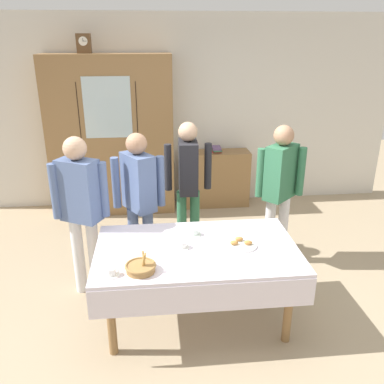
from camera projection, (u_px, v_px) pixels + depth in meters
ground_plane at (194, 304)px, 3.84m from camera, size 12.00×12.00×0.00m
back_wall at (175, 113)px, 5.81m from camera, size 6.40×0.10×2.70m
dining_table at (197, 260)px, 3.40m from camera, size 1.70×1.01×0.72m
wall_cabinet at (111, 137)px, 5.54m from camera, size 1.69×0.46×2.18m
mantel_clock at (84, 43)px, 5.08m from camera, size 0.18×0.11×0.24m
bookshelf_low at (216, 178)px, 5.98m from camera, size 0.97×0.35×0.82m
book_stack at (216, 149)px, 5.82m from camera, size 0.16×0.22×0.07m
tea_cup_mid_right at (182, 245)px, 3.38m from camera, size 0.13×0.13×0.06m
tea_cup_back_edge at (111, 272)px, 2.99m from camera, size 0.13×0.13×0.06m
tea_cup_front_edge at (194, 232)px, 3.60m from camera, size 0.13×0.13×0.06m
bread_basket at (141, 267)px, 3.04m from camera, size 0.24×0.24×0.16m
pastry_plate at (241, 244)px, 3.43m from camera, size 0.28×0.28×0.05m
spoon_front_edge at (122, 245)px, 3.43m from camera, size 0.12×0.02×0.01m
spoon_far_left at (287, 258)px, 3.23m from camera, size 0.12×0.02×0.01m
spoon_back_edge at (215, 235)px, 3.61m from camera, size 0.12×0.02×0.01m
person_beside_shelf at (188, 177)px, 4.44m from camera, size 0.52×0.37×1.55m
person_behind_table_left at (280, 183)px, 4.25m from camera, size 0.52×0.39×1.56m
person_near_right_end at (139, 193)px, 4.01m from camera, size 0.52×0.41×1.54m
person_by_cabinet at (81, 202)px, 3.72m from camera, size 0.52×0.35×1.58m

